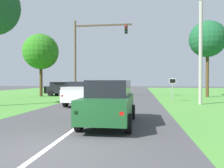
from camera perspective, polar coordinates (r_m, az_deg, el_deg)
name	(u,v)px	position (r m, az deg, el deg)	size (l,w,h in m)	color
ground_plane	(105,107)	(16.35, -1.78, -5.86)	(120.00, 120.00, 0.00)	#424244
lane_centre_stripe	(31,160)	(5.98, -19.94, -17.83)	(0.16, 38.38, 0.01)	white
red_suv_near	(110,101)	(9.80, -0.57, -4.44)	(2.12, 4.86, 1.93)	#194C23
pickup_truck_lead	(85,93)	(17.66, -6.90, -2.23)	(2.45, 5.56, 1.84)	silver
traffic_light	(88,48)	(25.60, -6.13, 9.19)	(6.58, 0.40, 8.73)	brown
keep_moving_sign	(173,86)	(21.08, 15.25, -0.47)	(0.60, 0.09, 2.24)	gray
oak_tree_right	(207,39)	(28.47, 23.28, 10.49)	(4.18, 4.18, 8.84)	#4C351E
crossing_suv_far	(64,89)	(28.54, -12.14, -1.15)	(4.70, 2.21, 1.75)	black
utility_pole_right	(201,53)	(19.32, 21.76, 7.36)	(0.28, 0.28, 8.24)	#9E998E
extra_tree_1	(41,52)	(28.63, -17.77, 7.86)	(4.28, 4.28, 7.59)	#4C351E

